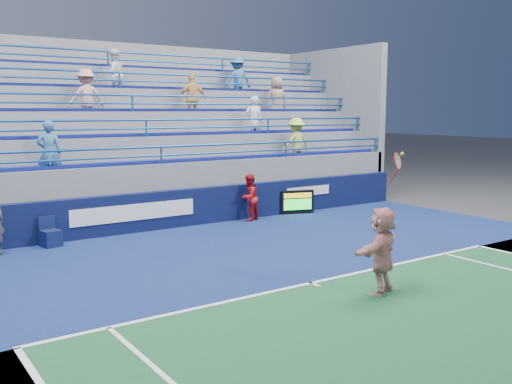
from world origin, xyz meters
TOP-DOWN VIEW (x-y plane):
  - ground at (0.00, 0.00)m, footprint 120.00×120.00m
  - sponsor_wall at (0.00, 6.50)m, footprint 18.00×0.32m
  - bleacher_stand at (-0.00, 10.27)m, footprint 18.00×5.60m
  - serve_speed_board at (4.58, 6.17)m, footprint 1.12×0.45m
  - judge_chair at (-3.35, 6.07)m, footprint 0.51×0.51m
  - tennis_player at (0.70, -1.17)m, footprint 1.58×1.00m
  - ball_girl at (2.63, 6.09)m, footprint 0.87×0.80m

SIDE VIEW (x-z plane):
  - ground at x=0.00m, z-range 0.00..0.00m
  - judge_chair at x=-3.35m, z-range -0.14..0.63m
  - serve_speed_board at x=4.58m, z-range 0.00..0.79m
  - sponsor_wall at x=0.00m, z-range 0.00..1.10m
  - ball_girl at x=2.63m, z-range 0.00..1.45m
  - tennis_player at x=0.70m, z-range -0.49..2.13m
  - bleacher_stand at x=0.00m, z-range -1.52..4.61m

